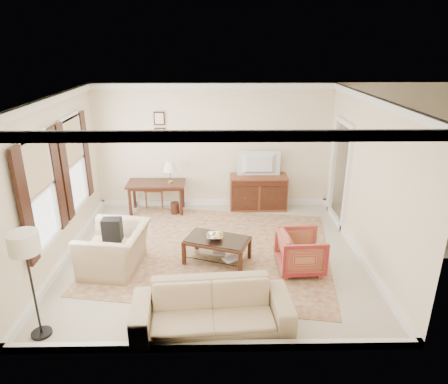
{
  "coord_description": "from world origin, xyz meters",
  "views": [
    {
      "loc": [
        0.08,
        -6.59,
        3.77
      ],
      "look_at": [
        0.2,
        0.3,
        1.15
      ],
      "focal_mm": 32.0,
      "sensor_mm": 36.0,
      "label": 1
    }
  ],
  "objects_px": {
    "tv": "(259,156)",
    "coffee_table": "(217,244)",
    "sideboard": "(258,192)",
    "sofa": "(212,302)",
    "striped_armchair": "(301,250)",
    "club_armchair": "(114,242)",
    "writing_desk": "(156,187)"
  },
  "relations": [
    {
      "from": "tv",
      "to": "coffee_table",
      "type": "relative_size",
      "value": 0.76
    },
    {
      "from": "sideboard",
      "to": "sofa",
      "type": "distance_m",
      "value": 4.37
    },
    {
      "from": "striped_armchair",
      "to": "club_armchair",
      "type": "distance_m",
      "value": 3.23
    },
    {
      "from": "tv",
      "to": "sofa",
      "type": "height_order",
      "value": "tv"
    },
    {
      "from": "writing_desk",
      "to": "sideboard",
      "type": "height_order",
      "value": "sideboard"
    },
    {
      "from": "writing_desk",
      "to": "coffee_table",
      "type": "relative_size",
      "value": 1.04
    },
    {
      "from": "striped_armchair",
      "to": "club_armchair",
      "type": "relative_size",
      "value": 0.67
    },
    {
      "from": "coffee_table",
      "to": "club_armchair",
      "type": "xyz_separation_m",
      "value": [
        -1.78,
        -0.18,
        0.15
      ]
    },
    {
      "from": "tv",
      "to": "coffee_table",
      "type": "height_order",
      "value": "tv"
    },
    {
      "from": "writing_desk",
      "to": "sideboard",
      "type": "xyz_separation_m",
      "value": [
        2.37,
        0.14,
        -0.2
      ]
    },
    {
      "from": "tv",
      "to": "striped_armchair",
      "type": "relative_size",
      "value": 1.22
    },
    {
      "from": "sideboard",
      "to": "striped_armchair",
      "type": "relative_size",
      "value": 1.69
    },
    {
      "from": "striped_armchair",
      "to": "club_armchair",
      "type": "xyz_separation_m",
      "value": [
        -3.22,
        0.12,
        0.12
      ]
    },
    {
      "from": "sideboard",
      "to": "tv",
      "type": "relative_size",
      "value": 1.39
    },
    {
      "from": "writing_desk",
      "to": "coffee_table",
      "type": "bearing_deg",
      "value": -58.84
    },
    {
      "from": "tv",
      "to": "club_armchair",
      "type": "bearing_deg",
      "value": 43.53
    },
    {
      "from": "coffee_table",
      "to": "sofa",
      "type": "height_order",
      "value": "sofa"
    },
    {
      "from": "sideboard",
      "to": "coffee_table",
      "type": "bearing_deg",
      "value": -111.65
    },
    {
      "from": "sideboard",
      "to": "club_armchair",
      "type": "bearing_deg",
      "value": -136.25
    },
    {
      "from": "striped_armchair",
      "to": "writing_desk",
      "type": "bearing_deg",
      "value": 44.6
    },
    {
      "from": "tv",
      "to": "sofa",
      "type": "xyz_separation_m",
      "value": [
        -1.05,
        -4.22,
        -0.87
      ]
    },
    {
      "from": "club_armchair",
      "to": "tv",
      "type": "bearing_deg",
      "value": 140.83
    },
    {
      "from": "coffee_table",
      "to": "striped_armchair",
      "type": "distance_m",
      "value": 1.47
    },
    {
      "from": "sofa",
      "to": "writing_desk",
      "type": "bearing_deg",
      "value": 103.56
    },
    {
      "from": "writing_desk",
      "to": "sofa",
      "type": "bearing_deg",
      "value": -72.09
    },
    {
      "from": "sideboard",
      "to": "striped_armchair",
      "type": "xyz_separation_m",
      "value": [
        0.47,
        -2.76,
        -0.02
      ]
    },
    {
      "from": "striped_armchair",
      "to": "coffee_table",
      "type": "bearing_deg",
      "value": 75.27
    },
    {
      "from": "striped_armchair",
      "to": "sofa",
      "type": "bearing_deg",
      "value": 131.54
    },
    {
      "from": "sideboard",
      "to": "coffee_table",
      "type": "height_order",
      "value": "sideboard"
    },
    {
      "from": "sideboard",
      "to": "coffee_table",
      "type": "xyz_separation_m",
      "value": [
        -0.97,
        -2.46,
        -0.05
      ]
    },
    {
      "from": "writing_desk",
      "to": "tv",
      "type": "xyz_separation_m",
      "value": [
        2.37,
        0.12,
        0.69
      ]
    },
    {
      "from": "tv",
      "to": "sofa",
      "type": "bearing_deg",
      "value": 76.03
    }
  ]
}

